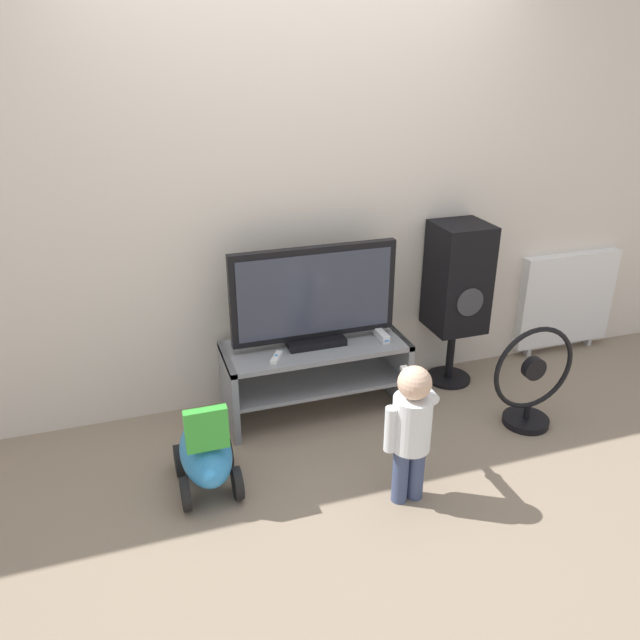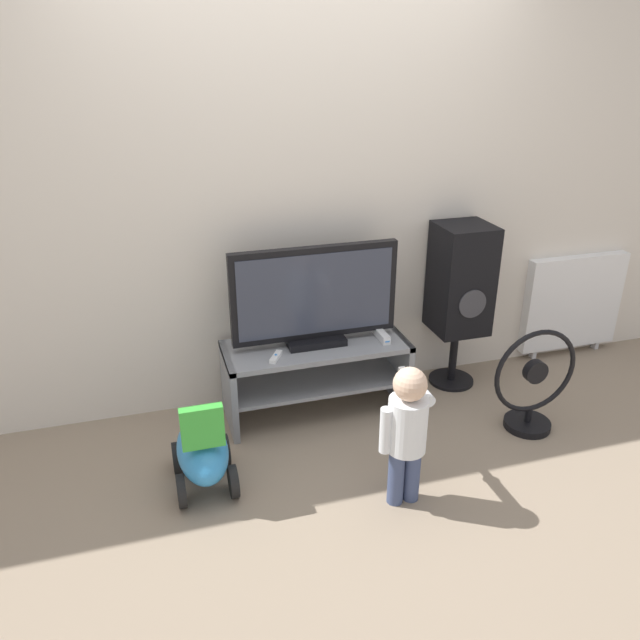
{
  "view_description": "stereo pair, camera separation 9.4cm",
  "coord_description": "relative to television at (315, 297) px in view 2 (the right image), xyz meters",
  "views": [
    {
      "loc": [
        -0.98,
        -2.83,
        2.03
      ],
      "look_at": [
        0.0,
        0.13,
        0.63
      ],
      "focal_mm": 35.0,
      "sensor_mm": 36.0,
      "label": 1
    },
    {
      "loc": [
        -0.89,
        -2.86,
        2.03
      ],
      "look_at": [
        0.0,
        0.13,
        0.63
      ],
      "focal_mm": 35.0,
      "sensor_mm": 36.0,
      "label": 2
    }
  ],
  "objects": [
    {
      "name": "ground_plane",
      "position": [
        0.0,
        -0.23,
        -0.72
      ],
      "size": [
        16.0,
        16.0,
        0.0
      ],
      "primitive_type": "plane",
      "color": "gray"
    },
    {
      "name": "wall_back",
      "position": [
        0.0,
        0.27,
        0.58
      ],
      "size": [
        10.0,
        0.06,
        2.6
      ],
      "color": "silver",
      "rests_on": "ground_plane"
    },
    {
      "name": "tv_stand",
      "position": [
        0.0,
        -0.02,
        -0.43
      ],
      "size": [
        1.06,
        0.42,
        0.44
      ],
      "color": "gray",
      "rests_on": "ground_plane"
    },
    {
      "name": "television",
      "position": [
        0.0,
        0.0,
        0.0
      ],
      "size": [
        0.95,
        0.2,
        0.58
      ],
      "color": "black",
      "rests_on": "tv_stand"
    },
    {
      "name": "game_console",
      "position": [
        0.39,
        -0.05,
        -0.26
      ],
      "size": [
        0.04,
        0.2,
        0.05
      ],
      "color": "white",
      "rests_on": "tv_stand"
    },
    {
      "name": "remote_primary",
      "position": [
        -0.26,
        -0.13,
        -0.27
      ],
      "size": [
        0.1,
        0.13,
        0.03
      ],
      "color": "white",
      "rests_on": "tv_stand"
    },
    {
      "name": "child",
      "position": [
        0.18,
        -0.9,
        -0.3
      ],
      "size": [
        0.27,
        0.42,
        0.72
      ],
      "color": "#3F4C72",
      "rests_on": "ground_plane"
    },
    {
      "name": "speaker_tower",
      "position": [
        0.94,
        0.06,
        -0.04
      ],
      "size": [
        0.32,
        0.33,
        1.05
      ],
      "color": "black",
      "rests_on": "ground_plane"
    },
    {
      "name": "floor_fan",
      "position": [
        1.11,
        -0.54,
        -0.45
      ],
      "size": [
        0.51,
        0.26,
        0.62
      ],
      "color": "black",
      "rests_on": "ground_plane"
    },
    {
      "name": "ride_on_toy",
      "position": [
        -0.72,
        -0.52,
        -0.53
      ],
      "size": [
        0.29,
        0.49,
        0.52
      ],
      "color": "#338CD1",
      "rests_on": "ground_plane"
    },
    {
      "name": "radiator",
      "position": [
        1.9,
        0.2,
        -0.34
      ],
      "size": [
        0.74,
        0.08,
        0.72
      ],
      "color": "white",
      "rests_on": "ground_plane"
    }
  ]
}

